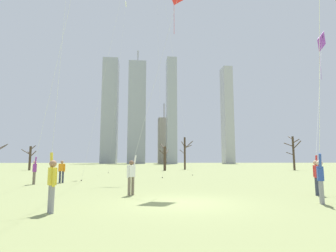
{
  "coord_description": "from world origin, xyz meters",
  "views": [
    {
      "loc": [
        -1.48,
        -10.45,
        1.6
      ],
      "look_at": [
        0.0,
        6.0,
        3.74
      ],
      "focal_mm": 28.78,
      "sensor_mm": 36.0,
      "label": 1
    }
  ],
  "objects_px": {
    "kite_flyer_midfield_right_yellow": "(43,133)",
    "bare_tree_right_of_center": "(185,152)",
    "distant_kite_high_overhead_white": "(123,27)",
    "bare_tree_leftmost": "(30,157)",
    "kite_flyer_midfield_left_purple": "(318,125)",
    "kite_flyer_foreground_right_pink": "(320,138)",
    "kite_flyer_far_back_blue": "(58,106)",
    "bare_tree_left_of_center": "(165,157)",
    "kite_flyer_midfield_center_red": "(148,112)",
    "bare_tree_far_right_edge": "(294,151)",
    "bystander_watching_nearby": "(62,170)"
  },
  "relations": [
    {
      "from": "distant_kite_high_overhead_white",
      "to": "bare_tree_leftmost",
      "type": "relative_size",
      "value": 5.11
    },
    {
      "from": "kite_flyer_far_back_blue",
      "to": "bare_tree_left_of_center",
      "type": "xyz_separation_m",
      "value": [
        6.5,
        34.84,
        -1.35
      ]
    },
    {
      "from": "kite_flyer_midfield_right_yellow",
      "to": "kite_flyer_midfield_left_purple",
      "type": "relative_size",
      "value": 1.35
    },
    {
      "from": "kite_flyer_midfield_left_purple",
      "to": "distant_kite_high_overhead_white",
      "type": "distance_m",
      "value": 27.29
    },
    {
      "from": "bystander_watching_nearby",
      "to": "distant_kite_high_overhead_white",
      "type": "distance_m",
      "value": 21.88
    },
    {
      "from": "kite_flyer_far_back_blue",
      "to": "kite_flyer_midfield_left_purple",
      "type": "xyz_separation_m",
      "value": [
        12.55,
        4.11,
        -0.02
      ]
    },
    {
      "from": "kite_flyer_midfield_left_purple",
      "to": "bare_tree_left_of_center",
      "type": "distance_m",
      "value": 31.35
    },
    {
      "from": "kite_flyer_far_back_blue",
      "to": "kite_flyer_midfield_left_purple",
      "type": "height_order",
      "value": "kite_flyer_far_back_blue"
    },
    {
      "from": "kite_flyer_midfield_left_purple",
      "to": "bystander_watching_nearby",
      "type": "bearing_deg",
      "value": 156.6
    },
    {
      "from": "kite_flyer_midfield_left_purple",
      "to": "bare_tree_far_right_edge",
      "type": "bearing_deg",
      "value": 62.08
    },
    {
      "from": "bystander_watching_nearby",
      "to": "bare_tree_left_of_center",
      "type": "relative_size",
      "value": 0.36
    },
    {
      "from": "kite_flyer_midfield_right_yellow",
      "to": "kite_flyer_midfield_left_purple",
      "type": "bearing_deg",
      "value": -16.53
    },
    {
      "from": "kite_flyer_midfield_center_red",
      "to": "bare_tree_leftmost",
      "type": "relative_size",
      "value": 3.11
    },
    {
      "from": "kite_flyer_midfield_left_purple",
      "to": "bystander_watching_nearby",
      "type": "height_order",
      "value": "kite_flyer_midfield_left_purple"
    },
    {
      "from": "kite_flyer_midfield_center_red",
      "to": "kite_flyer_far_back_blue",
      "type": "bearing_deg",
      "value": -127.6
    },
    {
      "from": "distant_kite_high_overhead_white",
      "to": "kite_flyer_far_back_blue",
      "type": "bearing_deg",
      "value": -90.64
    },
    {
      "from": "kite_flyer_midfield_center_red",
      "to": "bare_tree_far_right_edge",
      "type": "distance_m",
      "value": 39.67
    },
    {
      "from": "kite_flyer_midfield_center_red",
      "to": "kite_flyer_far_back_blue",
      "type": "relative_size",
      "value": 0.96
    },
    {
      "from": "bare_tree_leftmost",
      "to": "kite_flyer_midfield_right_yellow",
      "type": "bearing_deg",
      "value": -66.94
    },
    {
      "from": "kite_flyer_far_back_blue",
      "to": "bare_tree_right_of_center",
      "type": "xyz_separation_m",
      "value": [
        10.69,
        40.04,
        -0.36
      ]
    },
    {
      "from": "kite_flyer_far_back_blue",
      "to": "bystander_watching_nearby",
      "type": "relative_size",
      "value": 8.58
    },
    {
      "from": "kite_flyer_midfield_center_red",
      "to": "kite_flyer_foreground_right_pink",
      "type": "height_order",
      "value": "kite_flyer_foreground_right_pink"
    },
    {
      "from": "kite_flyer_midfield_left_purple",
      "to": "bare_tree_leftmost",
      "type": "height_order",
      "value": "kite_flyer_midfield_left_purple"
    },
    {
      "from": "kite_flyer_midfield_right_yellow",
      "to": "bare_tree_right_of_center",
      "type": "bearing_deg",
      "value": 65.13
    },
    {
      "from": "kite_flyer_far_back_blue",
      "to": "distant_kite_high_overhead_white",
      "type": "bearing_deg",
      "value": 89.36
    },
    {
      "from": "kite_flyer_foreground_right_pink",
      "to": "bare_tree_far_right_edge",
      "type": "relative_size",
      "value": 2.38
    },
    {
      "from": "kite_flyer_midfield_center_red",
      "to": "bare_tree_far_right_edge",
      "type": "height_order",
      "value": "kite_flyer_midfield_center_red"
    },
    {
      "from": "bare_tree_left_of_center",
      "to": "bare_tree_far_right_edge",
      "type": "bearing_deg",
      "value": -0.63
    },
    {
      "from": "kite_flyer_midfield_center_red",
      "to": "bare_tree_left_of_center",
      "type": "distance_m",
      "value": 30.88
    },
    {
      "from": "bare_tree_leftmost",
      "to": "bare_tree_far_right_edge",
      "type": "height_order",
      "value": "bare_tree_far_right_edge"
    },
    {
      "from": "bare_tree_left_of_center",
      "to": "bare_tree_right_of_center",
      "type": "height_order",
      "value": "bare_tree_right_of_center"
    },
    {
      "from": "bare_tree_far_right_edge",
      "to": "kite_flyer_foreground_right_pink",
      "type": "bearing_deg",
      "value": -118.86
    },
    {
      "from": "distant_kite_high_overhead_white",
      "to": "kite_flyer_midfield_right_yellow",
      "type": "bearing_deg",
      "value": -105.59
    },
    {
      "from": "distant_kite_high_overhead_white",
      "to": "bare_tree_left_of_center",
      "type": "height_order",
      "value": "distant_kite_high_overhead_white"
    },
    {
      "from": "distant_kite_high_overhead_white",
      "to": "bare_tree_left_of_center",
      "type": "distance_m",
      "value": 21.06
    },
    {
      "from": "kite_flyer_midfield_center_red",
      "to": "bare_tree_leftmost",
      "type": "distance_m",
      "value": 39.28
    },
    {
      "from": "bystander_watching_nearby",
      "to": "kite_flyer_far_back_blue",
      "type": "bearing_deg",
      "value": -74.94
    },
    {
      "from": "bare_tree_leftmost",
      "to": "bare_tree_left_of_center",
      "type": "bearing_deg",
      "value": -8.6
    },
    {
      "from": "bystander_watching_nearby",
      "to": "bare_tree_far_right_edge",
      "type": "bearing_deg",
      "value": 36.97
    },
    {
      "from": "kite_flyer_midfield_right_yellow",
      "to": "bare_tree_far_right_edge",
      "type": "xyz_separation_m",
      "value": [
        32.43,
        25.65,
        -0.25
      ]
    },
    {
      "from": "kite_flyer_far_back_blue",
      "to": "bare_tree_right_of_center",
      "type": "height_order",
      "value": "kite_flyer_far_back_blue"
    },
    {
      "from": "bare_tree_far_right_edge",
      "to": "kite_flyer_midfield_left_purple",
      "type": "bearing_deg",
      "value": -117.92
    },
    {
      "from": "distant_kite_high_overhead_white",
      "to": "kite_flyer_foreground_right_pink",
      "type": "bearing_deg",
      "value": -69.7
    },
    {
      "from": "bare_tree_leftmost",
      "to": "distant_kite_high_overhead_white",
      "type": "bearing_deg",
      "value": -42.4
    },
    {
      "from": "kite_flyer_foreground_right_pink",
      "to": "bare_tree_leftmost",
      "type": "xyz_separation_m",
      "value": [
        -25.38,
        39.13,
        -0.16
      ]
    },
    {
      "from": "kite_flyer_far_back_blue",
      "to": "kite_flyer_midfield_right_yellow",
      "type": "bearing_deg",
      "value": 112.62
    },
    {
      "from": "bare_tree_right_of_center",
      "to": "kite_flyer_foreground_right_pink",
      "type": "bearing_deg",
      "value": -92.13
    },
    {
      "from": "kite_flyer_far_back_blue",
      "to": "distant_kite_high_overhead_white",
      "type": "xyz_separation_m",
      "value": [
        0.26,
        23.23,
        15.08
      ]
    },
    {
      "from": "bare_tree_left_of_center",
      "to": "bare_tree_leftmost",
      "type": "xyz_separation_m",
      "value": [
        -22.71,
        3.44,
        0.03
      ]
    },
    {
      "from": "kite_flyer_far_back_blue",
      "to": "distant_kite_high_overhead_white",
      "type": "height_order",
      "value": "distant_kite_high_overhead_white"
    }
  ]
}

